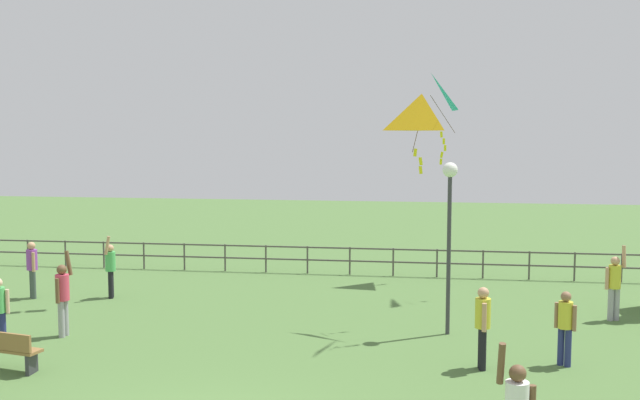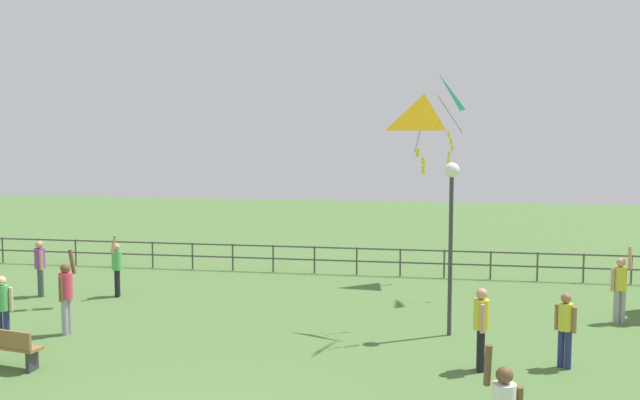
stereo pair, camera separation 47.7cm
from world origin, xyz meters
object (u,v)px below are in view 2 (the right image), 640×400
at_px(person_3, 565,325).
at_px(person_4, 620,285).
at_px(person_6, 66,293).
at_px(kite_3, 438,98).
at_px(person_0, 117,265).
at_px(person_2, 481,323).
at_px(park_bench, 7,346).
at_px(kite_2, 424,116).
at_px(lamppost, 451,209).
at_px(person_1, 40,264).
at_px(person_7, 2,306).

distance_m(person_3, person_4, 4.44).
relative_size(person_6, kite_3, 0.72).
relative_size(person_0, person_6, 0.91).
xyz_separation_m(person_2, person_4, (3.66, 4.45, 0.00)).
bearing_deg(person_2, person_3, 15.00).
height_order(park_bench, kite_3, kite_3).
bearing_deg(person_2, kite_2, 110.15).
bearing_deg(lamppost, kite_2, 122.96).
bearing_deg(kite_3, person_0, -155.96).
distance_m(person_2, kite_2, 5.76).
relative_size(person_4, person_6, 0.96).
distance_m(person_1, person_2, 13.40).
height_order(person_1, person_2, person_2).
xyz_separation_m(person_3, person_4, (1.94, 3.99, 0.08)).
distance_m(person_1, person_3, 14.89).
height_order(person_1, person_3, person_1).
relative_size(person_0, person_3, 1.18).
relative_size(person_3, kite_2, 0.81).
relative_size(lamppost, person_6, 2.04).
bearing_deg(person_0, person_6, -81.52).
relative_size(person_2, kite_3, 0.60).
height_order(lamppost, person_7, lamppost).
xyz_separation_m(person_6, person_7, (-0.98, -1.09, -0.10)).
xyz_separation_m(park_bench, person_7, (-1.05, 1.46, 0.46)).
xyz_separation_m(lamppost, person_3, (2.35, -2.09, -2.14)).
xyz_separation_m(person_2, person_7, (-10.70, -0.07, -0.06)).
height_order(person_6, kite_2, kite_2).
distance_m(person_3, kite_2, 6.19).
relative_size(person_3, person_7, 0.98).
relative_size(lamppost, person_1, 2.49).
bearing_deg(person_7, person_1, 111.64).
bearing_deg(person_7, person_3, 2.47).
bearing_deg(person_1, person_6, -51.87).
bearing_deg(lamppost, person_0, 165.74).
height_order(person_6, kite_3, kite_3).
bearing_deg(park_bench, kite_2, 31.83).
relative_size(person_6, person_7, 1.27).
height_order(lamppost, person_1, lamppost).
bearing_deg(kite_3, person_7, -136.28).
bearing_deg(person_0, kite_2, -8.74).
bearing_deg(lamppost, person_2, -76.10).
bearing_deg(park_bench, person_4, 24.22).
height_order(park_bench, person_3, person_3).
xyz_separation_m(person_1, person_2, (12.57, -4.65, 0.03)).
relative_size(lamppost, person_3, 2.63).
distance_m(lamppost, person_7, 10.62).
relative_size(lamppost, person_0, 2.23).
bearing_deg(lamppost, person_7, -165.41).
bearing_deg(kite_2, person_6, -162.72).
relative_size(person_0, kite_2, 0.96).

